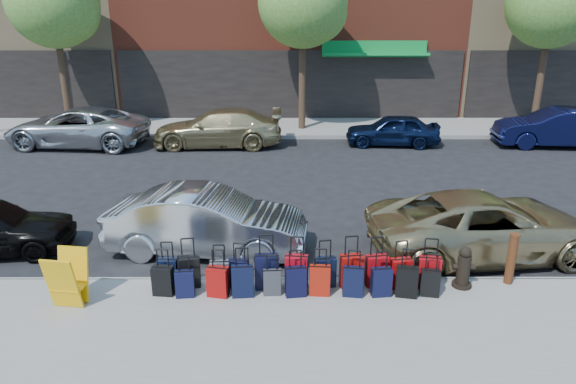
{
  "coord_description": "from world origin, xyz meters",
  "views": [
    {
      "loc": [
        -0.16,
        -13.44,
        5.07
      ],
      "look_at": [
        -0.14,
        -1.5,
        0.9
      ],
      "focal_mm": 32.0,
      "sensor_mm": 36.0,
      "label": 1
    }
  ],
  "objects_px": {
    "car_far_1": "(217,128)",
    "car_far_3": "(556,128)",
    "fire_hydrant": "(464,268)",
    "car_near_1": "(207,222)",
    "tree_center": "(306,5)",
    "bollard": "(512,258)",
    "car_far_2": "(392,130)",
    "tree_right": "(556,5)",
    "car_far_0": "(77,127)",
    "suitcase_front_5": "(297,271)",
    "car_near_2": "(484,225)",
    "tree_left": "(57,5)",
    "display_rack": "(68,280)"
  },
  "relations": [
    {
      "from": "tree_right",
      "to": "car_near_1",
      "type": "distance_m",
      "value": 18.67
    },
    {
      "from": "tree_center",
      "to": "car_far_0",
      "type": "height_order",
      "value": "tree_center"
    },
    {
      "from": "bollard",
      "to": "car_far_3",
      "type": "bearing_deg",
      "value": 60.29
    },
    {
      "from": "tree_right",
      "to": "car_far_3",
      "type": "bearing_deg",
      "value": -101.66
    },
    {
      "from": "tree_center",
      "to": "fire_hydrant",
      "type": "height_order",
      "value": "tree_center"
    },
    {
      "from": "suitcase_front_5",
      "to": "car_far_3",
      "type": "xyz_separation_m",
      "value": [
        10.54,
        11.43,
        0.3
      ]
    },
    {
      "from": "car_far_3",
      "to": "car_far_0",
      "type": "bearing_deg",
      "value": -84.86
    },
    {
      "from": "bollard",
      "to": "car_far_0",
      "type": "height_order",
      "value": "car_far_0"
    },
    {
      "from": "tree_left",
      "to": "car_near_2",
      "type": "height_order",
      "value": "tree_left"
    },
    {
      "from": "car_near_1",
      "to": "car_near_2",
      "type": "height_order",
      "value": "car_near_1"
    },
    {
      "from": "fire_hydrant",
      "to": "car_near_1",
      "type": "height_order",
      "value": "car_near_1"
    },
    {
      "from": "car_far_0",
      "to": "car_near_1",
      "type": "bearing_deg",
      "value": 39.39
    },
    {
      "from": "fire_hydrant",
      "to": "car_far_3",
      "type": "height_order",
      "value": "car_far_3"
    },
    {
      "from": "suitcase_front_5",
      "to": "car_near_2",
      "type": "distance_m",
      "value": 4.47
    },
    {
      "from": "tree_left",
      "to": "car_near_2",
      "type": "distance_m",
      "value": 19.43
    },
    {
      "from": "car_near_1",
      "to": "car_far_1",
      "type": "distance_m",
      "value": 9.75
    },
    {
      "from": "tree_right",
      "to": "car_near_2",
      "type": "relative_size",
      "value": 1.45
    },
    {
      "from": "tree_center",
      "to": "car_near_2",
      "type": "bearing_deg",
      "value": -74.47
    },
    {
      "from": "suitcase_front_5",
      "to": "bollard",
      "type": "distance_m",
      "value": 4.1
    },
    {
      "from": "car_near_1",
      "to": "car_far_2",
      "type": "bearing_deg",
      "value": -25.34
    },
    {
      "from": "car_far_2",
      "to": "car_far_0",
      "type": "bearing_deg",
      "value": -84.7
    },
    {
      "from": "tree_right",
      "to": "car_far_0",
      "type": "bearing_deg",
      "value": -172.13
    },
    {
      "from": "tree_right",
      "to": "suitcase_front_5",
      "type": "relative_size",
      "value": 7.2
    },
    {
      "from": "car_far_3",
      "to": "tree_center",
      "type": "bearing_deg",
      "value": -100.57
    },
    {
      "from": "bollard",
      "to": "car_near_1",
      "type": "xyz_separation_m",
      "value": [
        -6.03,
        1.69,
        0.04
      ]
    },
    {
      "from": "display_rack",
      "to": "car_far_2",
      "type": "xyz_separation_m",
      "value": [
        8.11,
        12.3,
        -0.01
      ]
    },
    {
      "from": "car_far_1",
      "to": "car_far_3",
      "type": "distance_m",
      "value": 13.5
    },
    {
      "from": "tree_left",
      "to": "display_rack",
      "type": "height_order",
      "value": "tree_left"
    },
    {
      "from": "tree_left",
      "to": "car_far_2",
      "type": "bearing_deg",
      "value": -10.69
    },
    {
      "from": "tree_left",
      "to": "suitcase_front_5",
      "type": "bearing_deg",
      "value": -55.37
    },
    {
      "from": "display_rack",
      "to": "car_far_3",
      "type": "distance_m",
      "value": 18.92
    },
    {
      "from": "bollard",
      "to": "car_near_2",
      "type": "xyz_separation_m",
      "value": [
        0.05,
        1.55,
        0.02
      ]
    },
    {
      "from": "display_rack",
      "to": "car_near_2",
      "type": "distance_m",
      "value": 8.49
    },
    {
      "from": "tree_left",
      "to": "fire_hydrant",
      "type": "distance_m",
      "value": 19.95
    },
    {
      "from": "tree_center",
      "to": "fire_hydrant",
      "type": "distance_m",
      "value": 15.32
    },
    {
      "from": "tree_center",
      "to": "car_near_1",
      "type": "height_order",
      "value": "tree_center"
    },
    {
      "from": "tree_center",
      "to": "car_near_1",
      "type": "relative_size",
      "value": 1.66
    },
    {
      "from": "car_far_3",
      "to": "bollard",
      "type": "bearing_deg",
      "value": -24.14
    },
    {
      "from": "tree_left",
      "to": "car_far_0",
      "type": "relative_size",
      "value": 1.31
    },
    {
      "from": "bollard",
      "to": "display_rack",
      "type": "bearing_deg",
      "value": -174.62
    },
    {
      "from": "suitcase_front_5",
      "to": "car_far_1",
      "type": "bearing_deg",
      "value": 111.41
    },
    {
      "from": "tree_center",
      "to": "bollard",
      "type": "bearing_deg",
      "value": -76.27
    },
    {
      "from": "car_near_1",
      "to": "car_far_0",
      "type": "distance_m",
      "value": 11.8
    },
    {
      "from": "display_rack",
      "to": "car_far_1",
      "type": "relative_size",
      "value": 0.2
    },
    {
      "from": "tree_center",
      "to": "tree_right",
      "type": "xyz_separation_m",
      "value": [
        10.5,
        0.0,
        0.0
      ]
    },
    {
      "from": "tree_left",
      "to": "tree_right",
      "type": "xyz_separation_m",
      "value": [
        21.0,
        0.0,
        0.0
      ]
    },
    {
      "from": "car_near_1",
      "to": "car_far_1",
      "type": "relative_size",
      "value": 0.86
    },
    {
      "from": "car_far_0",
      "to": "display_rack",
      "type": "bearing_deg",
      "value": 25.58
    },
    {
      "from": "suitcase_front_5",
      "to": "bollard",
      "type": "height_order",
      "value": "bollard"
    },
    {
      "from": "car_near_2",
      "to": "car_far_0",
      "type": "height_order",
      "value": "car_far_0"
    }
  ]
}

